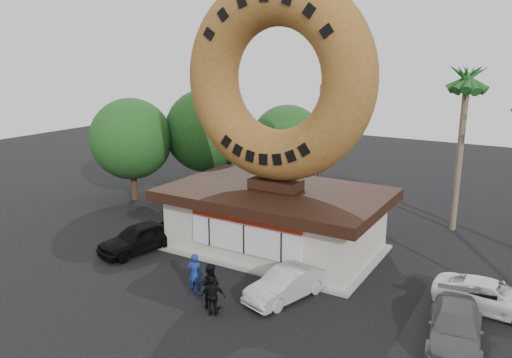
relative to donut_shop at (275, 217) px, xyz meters
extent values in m
plane|color=black|center=(0.00, -5.98, -1.77)|extent=(90.00, 90.00, 0.00)
cube|color=beige|center=(0.00, 0.02, -0.27)|extent=(10.00, 6.00, 3.00)
cube|color=#999993|center=(0.00, 0.02, -1.69)|extent=(10.60, 6.60, 0.15)
cube|color=#3F3F3F|center=(0.00, 0.02, 1.28)|extent=(10.00, 6.00, 0.10)
cube|color=black|center=(0.00, 0.02, 1.23)|extent=(11.20, 7.20, 0.55)
cube|color=silver|center=(0.00, -3.03, -0.22)|extent=(6.00, 0.12, 1.40)
cube|color=#A0210D|center=(0.00, -3.05, 0.78)|extent=(6.00, 0.10, 0.45)
cube|color=black|center=(0.00, 0.02, 1.78)|extent=(2.60, 1.40, 0.50)
torus|color=olive|center=(0.00, 0.02, 7.06)|extent=(10.05, 2.56, 10.05)
cylinder|color=#473321|center=(-9.50, 7.02, -0.12)|extent=(0.44, 0.44, 3.30)
sphere|color=#184418|center=(-9.50, 7.02, 2.88)|extent=(6.00, 6.00, 6.00)
cylinder|color=#473321|center=(-4.00, 9.02, -0.34)|extent=(0.44, 0.44, 2.86)
sphere|color=#184418|center=(-4.00, 9.02, 2.26)|extent=(5.20, 5.20, 5.20)
cylinder|color=#473321|center=(-13.00, 3.02, -0.23)|extent=(0.44, 0.44, 3.08)
sphere|color=#184418|center=(-13.00, 3.02, 2.57)|extent=(5.60, 5.60, 5.60)
cylinder|color=#726651|center=(7.50, 8.02, 2.73)|extent=(0.36, 0.36, 9.00)
cylinder|color=#59595E|center=(-2.00, 10.02, 2.23)|extent=(0.18, 0.18, 8.00)
cylinder|color=#59595E|center=(-1.10, 10.02, 6.13)|extent=(1.80, 0.12, 0.12)
cube|color=#59595E|center=(-0.20, 10.02, 6.08)|extent=(0.45, 0.20, 0.12)
imported|color=navy|center=(-0.45, -6.27, -0.82)|extent=(0.80, 0.65, 1.88)
imported|color=black|center=(0.75, -6.84, -0.81)|extent=(1.03, 0.87, 1.91)
imported|color=black|center=(1.22, -7.28, -0.94)|extent=(1.04, 0.75, 1.64)
imported|color=black|center=(-5.93, -3.91, -1.02)|extent=(2.73, 4.67, 1.49)
imported|color=#B4B5BA|center=(3.04, -4.57, -1.12)|extent=(2.44, 4.17, 1.30)
imported|color=#56575A|center=(9.75, -4.51, -1.12)|extent=(2.39, 4.63, 1.28)
imported|color=white|center=(10.55, -1.28, -1.15)|extent=(4.44, 2.10, 1.23)
camera|label=1|loc=(11.80, -21.71, 8.30)|focal=35.00mm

